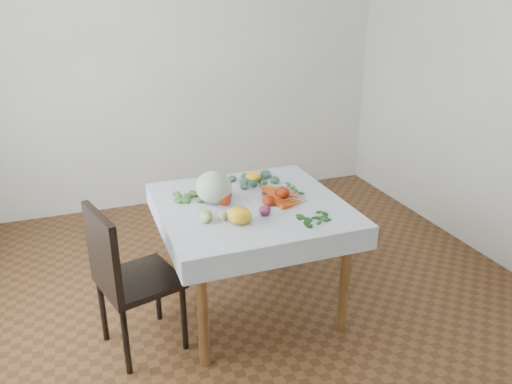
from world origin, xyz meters
The scene contains 19 objects.
ground centered at (0.00, 0.00, 0.00)m, with size 4.00×4.00×0.00m, color brown.
back_wall centered at (0.00, 2.00, 1.35)m, with size 4.00×0.04×2.70m, color white.
table centered at (0.00, 0.00, 0.65)m, with size 1.00×1.00×0.75m.
tablecloth centered at (0.00, 0.00, 0.75)m, with size 1.12×1.12×0.01m, color white.
chair centered at (-0.81, -0.17, 0.53)m, with size 0.51×0.51×0.92m.
cabbage centered at (-0.21, 0.09, 0.86)m, with size 0.22×0.22×0.20m, color beige.
tomato_a centered at (-0.16, 0.03, 0.79)m, with size 0.08×0.08×0.07m, color #A9230B.
tomato_b centered at (0.21, -0.01, 0.80)m, with size 0.09×0.09×0.08m, color #A9230B.
tomato_c centered at (-0.14, 0.13, 0.79)m, with size 0.07×0.07×0.06m, color #A9230B.
tomato_d centered at (0.09, -0.08, 0.79)m, with size 0.08×0.08×0.07m, color #A9230B.
heirloom_back centered at (0.14, 0.34, 0.79)m, with size 0.11×0.11×0.07m, color yellow.
heirloom_front centered at (-0.15, -0.25, 0.80)m, with size 0.14×0.14×0.10m, color yellow.
onion_a centered at (-0.14, 0.09, 0.79)m, with size 0.09×0.09×0.08m, color #5C1A39.
onion_b centered at (0.02, -0.20, 0.79)m, with size 0.07×0.07×0.06m, color #5C1A39.
tomatillo_cluster centered at (-0.30, -0.17, 0.78)m, with size 0.10×0.13×0.05m.
carrot_bunch centered at (0.23, 0.00, 0.77)m, with size 0.22×0.38×0.03m.
kale_bunch centered at (0.13, 0.32, 0.77)m, with size 0.29×0.24×0.04m.
basil_bunch centered at (0.28, -0.35, 0.76)m, with size 0.21×0.18×0.01m.
dill_bunch centered at (-0.31, 0.19, 0.77)m, with size 0.26×0.20×0.03m.
Camera 1 is at (-0.95, -2.68, 1.99)m, focal length 35.00 mm.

